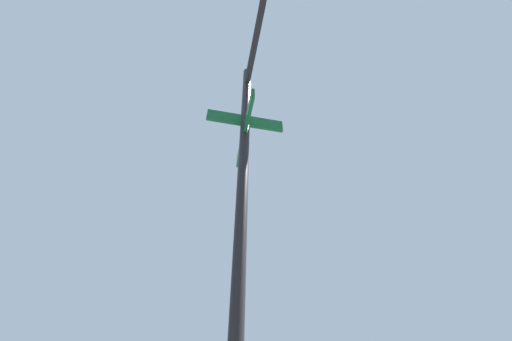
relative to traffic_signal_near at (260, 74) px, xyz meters
name	(u,v)px	position (x,y,z in m)	size (l,w,h in m)	color
traffic_signal_near	(260,74)	(0.00, 0.00, 0.00)	(2.43, 1.74, 6.13)	black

